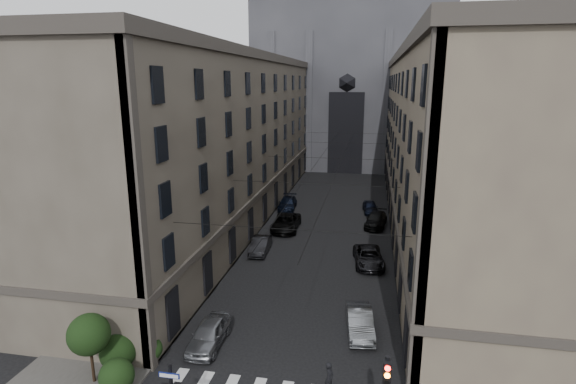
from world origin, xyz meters
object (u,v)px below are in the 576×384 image
Objects in this scene: gothic_tower at (351,70)px; car_right_near at (360,322)px; car_left_midnear at (260,245)px; pedestrian at (329,378)px; car_right_midnear at (369,257)px; car_left_near at (209,334)px; car_right_midfar at (376,220)px; car_left_midfar at (286,223)px; car_right_far at (370,207)px; car_left_far at (288,203)px.

car_right_near is (4.34, -62.71, -17.05)m from gothic_tower.
pedestrian is (8.34, -18.47, 0.14)m from car_left_midnear.
gothic_tower is at bearing 88.31° from car_right_midnear.
gothic_tower is 12.82× the size of car_left_near.
car_left_midnear is 0.86× the size of car_right_midfar.
car_right_near is at bearing -67.51° from car_left_midfar.
gothic_tower is at bearing 90.88° from car_right_far.
car_right_midnear is (0.40, 11.28, -0.02)m from car_right_near.
car_left_near is 0.88× the size of car_right_midfar.
car_left_far is 2.92× the size of pedestrian.
car_left_midfar is 12.32m from car_right_far.
pedestrian reaches higher than car_right_near.
pedestrian reaches higher than car_right_midnear.
car_right_midnear is (10.11, -1.07, 0.01)m from car_left_midnear.
car_right_near is at bearing 18.98° from car_left_near.
car_right_midnear reaches higher than car_right_far.
car_left_near is 0.89× the size of car_left_far.
car_right_near is at bearing -85.00° from car_right_midfar.
car_right_midfar is (9.65, 3.08, -0.08)m from car_left_midfar.
car_right_midnear is at bearing 6.23° from pedestrian.
car_left_far is at bearing 162.93° from car_right_midfar.
car_right_midnear is (4.74, -51.42, -17.06)m from gothic_tower.
car_right_near reaches higher than car_right_midfar.
car_left_midfar is (1.11, 7.00, 0.10)m from car_left_midnear.
car_right_far is at bearing 9.09° from pedestrian.
pedestrian is (7.23, -25.47, 0.05)m from car_left_midfar.
car_left_midfar is at bearing -95.61° from gothic_tower.
gothic_tower is 53.44m from car_left_midnear.
car_right_midfar is at bearing 16.24° from car_left_midfar.
car_left_midfar reaches higher than car_right_near.
pedestrian is (-2.42, -28.55, 0.13)m from car_right_midfar.
car_left_near is 32.34m from car_right_far.
car_left_midfar is at bearing 106.82° from car_right_near.
car_right_near is 11.29m from car_right_midnear.
car_left_midfar reaches higher than car_left_near.
gothic_tower reaches higher than pedestrian.
car_right_midnear is 16.50m from car_right_far.
car_left_midnear is 0.97× the size of car_right_near.
pedestrian is at bearing -99.77° from car_right_far.
car_left_midnear is 15.17m from car_left_far.
car_right_far is (0.38, 27.79, -0.04)m from car_right_near.
car_left_far is at bearing 102.77° from car_right_near.
car_left_near reaches higher than car_right_midfar.
car_left_midnear reaches higher than car_right_far.
car_right_midfar is (10.10, 25.59, -0.03)m from car_left_near.
car_right_midnear is at bearing -9.01° from car_left_midnear.
car_left_midnear is 0.83× the size of car_right_midnear.
car_right_midnear is 1.03× the size of car_right_midfar.
gothic_tower is at bearing 85.67° from car_left_near.
car_left_midfar is 1.43× the size of car_right_far.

